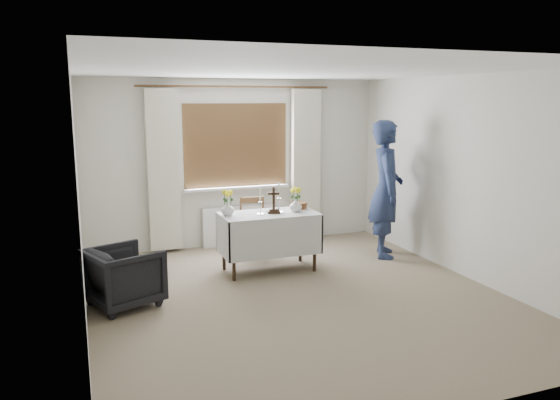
# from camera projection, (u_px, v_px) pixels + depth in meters

# --- Properties ---
(ground) EXTENTS (5.00, 5.00, 0.00)m
(ground) POSITION_uv_depth(u_px,v_px,m) (299.00, 297.00, 6.14)
(ground) COLOR gray
(ground) RESTS_ON ground
(altar_table) EXTENTS (1.24, 0.64, 0.76)m
(altar_table) POSITION_uv_depth(u_px,v_px,m) (269.00, 242.00, 7.05)
(altar_table) COLOR silver
(altar_table) RESTS_ON ground
(wooden_chair) EXTENTS (0.43, 0.43, 0.83)m
(wooden_chair) POSITION_uv_depth(u_px,v_px,m) (254.00, 227.00, 7.75)
(wooden_chair) COLOR brown
(wooden_chair) RESTS_ON ground
(armchair) EXTENTS (0.91, 0.90, 0.64)m
(armchair) POSITION_uv_depth(u_px,v_px,m) (124.00, 277.00, 5.85)
(armchair) COLOR black
(armchair) RESTS_ON ground
(person) EXTENTS (0.71, 0.83, 1.92)m
(person) POSITION_uv_depth(u_px,v_px,m) (386.00, 189.00, 7.63)
(person) COLOR navy
(person) RESTS_ON ground
(radiator) EXTENTS (1.10, 0.10, 0.60)m
(radiator) POSITION_uv_depth(u_px,v_px,m) (238.00, 226.00, 8.31)
(radiator) COLOR silver
(radiator) RESTS_ON ground
(wooden_cross) EXTENTS (0.18, 0.15, 0.34)m
(wooden_cross) POSITION_uv_depth(u_px,v_px,m) (274.00, 200.00, 6.96)
(wooden_cross) COLOR black
(wooden_cross) RESTS_ON altar_table
(candlestick_left) EXTENTS (0.10, 0.10, 0.33)m
(candlestick_left) POSITION_uv_depth(u_px,v_px,m) (260.00, 202.00, 6.88)
(candlestick_left) COLOR white
(candlestick_left) RESTS_ON altar_table
(candlestick_right) EXTENTS (0.14, 0.14, 0.39)m
(candlestick_right) POSITION_uv_depth(u_px,v_px,m) (279.00, 198.00, 6.99)
(candlestick_right) COLOR white
(candlestick_right) RESTS_ON altar_table
(flower_vase_left) EXTENTS (0.17, 0.17, 0.17)m
(flower_vase_left) POSITION_uv_depth(u_px,v_px,m) (228.00, 209.00, 6.83)
(flower_vase_left) COLOR silver
(flower_vase_left) RESTS_ON altar_table
(flower_vase_right) EXTENTS (0.19, 0.19, 0.17)m
(flower_vase_right) POSITION_uv_depth(u_px,v_px,m) (296.00, 205.00, 7.06)
(flower_vase_right) COLOR silver
(flower_vase_right) RESTS_ON altar_table
(wicker_basket) EXTENTS (0.24, 0.24, 0.08)m
(wicker_basket) POSITION_uv_depth(u_px,v_px,m) (299.00, 205.00, 7.28)
(wicker_basket) COLOR brown
(wicker_basket) RESTS_ON altar_table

